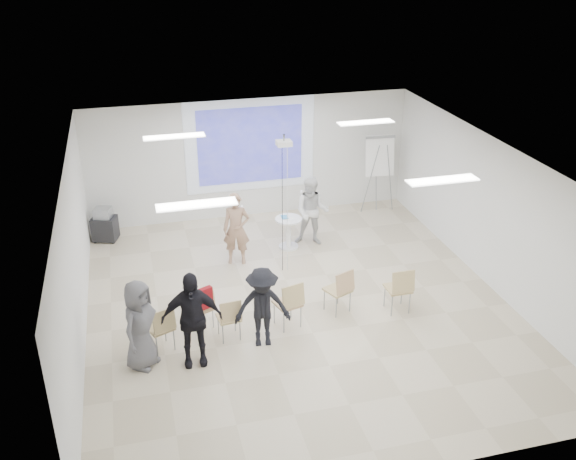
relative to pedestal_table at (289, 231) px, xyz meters
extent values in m
cube|color=beige|center=(-0.44, -2.43, -0.47)|extent=(8.00, 9.00, 0.10)
cube|color=white|center=(-0.44, -2.43, 2.63)|extent=(8.00, 9.00, 0.10)
cube|color=silver|center=(-0.44, 2.12, 1.08)|extent=(8.00, 0.10, 3.00)
cube|color=silver|center=(-4.49, -2.43, 1.08)|extent=(0.10, 9.00, 3.00)
cube|color=silver|center=(3.61, -2.43, 1.08)|extent=(0.10, 9.00, 3.00)
cube|color=silver|center=(-0.44, 2.05, 1.43)|extent=(3.20, 0.01, 2.30)
cube|color=#363AB9|center=(-0.44, 2.04, 1.43)|extent=(2.60, 0.01, 1.90)
cylinder|color=white|center=(0.00, 0.00, -0.40)|extent=(0.47, 0.47, 0.05)
cylinder|color=white|center=(0.00, 0.00, -0.06)|extent=(0.13, 0.13, 0.66)
cylinder|color=white|center=(0.00, 0.00, 0.29)|extent=(0.64, 0.64, 0.04)
cube|color=white|center=(0.05, -0.03, 0.32)|extent=(0.23, 0.17, 0.01)
cube|color=#4399CA|center=(-0.08, 0.06, 0.33)|extent=(0.15, 0.21, 0.02)
imported|color=tan|center=(-1.26, -0.40, 0.49)|extent=(0.75, 0.59, 1.82)
imported|color=white|center=(0.57, 0.08, 0.48)|extent=(1.07, 0.97, 1.80)
cube|color=white|center=(-1.08, -0.15, 0.78)|extent=(0.07, 0.13, 0.04)
cube|color=white|center=(0.39, 0.33, 0.79)|extent=(0.09, 0.13, 0.04)
cube|color=tan|center=(-3.13, -3.23, 0.02)|extent=(0.54, 0.54, 0.04)
cube|color=tan|center=(-3.06, -3.41, 0.26)|extent=(0.41, 0.24, 0.39)
cylinder|color=gray|center=(-3.22, -3.45, -0.21)|extent=(0.03, 0.03, 0.43)
cylinder|color=gray|center=(-2.92, -3.32, -0.21)|extent=(0.03, 0.03, 0.43)
cylinder|color=gray|center=(-3.35, -3.14, -0.21)|extent=(0.03, 0.03, 0.43)
cylinder|color=gray|center=(-3.05, -3.01, -0.21)|extent=(0.03, 0.03, 0.43)
cube|color=tan|center=(-2.36, -2.73, -0.02)|extent=(0.50, 0.50, 0.04)
cube|color=tan|center=(-2.29, -2.89, 0.21)|extent=(0.37, 0.23, 0.36)
cylinder|color=gray|center=(-2.44, -2.93, -0.22)|extent=(0.03, 0.03, 0.40)
cylinder|color=#95979D|center=(-2.16, -2.81, -0.22)|extent=(0.03, 0.03, 0.40)
cylinder|color=#96999E|center=(-2.57, -2.66, -0.22)|extent=(0.03, 0.03, 0.40)
cylinder|color=gray|center=(-2.29, -2.53, -0.22)|extent=(0.03, 0.03, 0.40)
cube|color=tan|center=(-1.93, -3.18, 0.00)|extent=(0.43, 0.43, 0.04)
cube|color=tan|center=(-1.91, -3.36, 0.23)|extent=(0.40, 0.12, 0.37)
cylinder|color=gray|center=(-2.07, -3.35, -0.22)|extent=(0.02, 0.02, 0.41)
cylinder|color=gray|center=(-1.76, -3.32, -0.22)|extent=(0.02, 0.02, 0.41)
cylinder|color=gray|center=(-2.10, -3.04, -0.22)|extent=(0.02, 0.02, 0.41)
cylinder|color=#94979C|center=(-1.79, -3.01, -0.22)|extent=(0.02, 0.02, 0.41)
cube|color=tan|center=(-0.82, -3.07, 0.05)|extent=(0.55, 0.55, 0.04)
cube|color=tan|center=(-0.76, -3.27, 0.32)|extent=(0.45, 0.21, 0.42)
cylinder|color=gray|center=(-0.94, -3.29, -0.19)|extent=(0.03, 0.03, 0.46)
cylinder|color=#94979C|center=(-0.60, -3.19, -0.19)|extent=(0.03, 0.03, 0.46)
cylinder|color=#97999F|center=(-1.04, -2.95, -0.19)|extent=(0.03, 0.03, 0.46)
cylinder|color=gray|center=(-0.70, -2.85, -0.19)|extent=(0.03, 0.03, 0.46)
cube|color=tan|center=(0.23, -2.83, 0.04)|extent=(0.56, 0.56, 0.04)
cube|color=tan|center=(0.31, -3.01, 0.30)|extent=(0.43, 0.25, 0.41)
cylinder|color=gray|center=(0.13, -3.05, -0.20)|extent=(0.03, 0.03, 0.45)
cylinder|color=gray|center=(0.45, -2.92, -0.20)|extent=(0.03, 0.03, 0.45)
cylinder|color=gray|center=(0.00, -2.73, -0.20)|extent=(0.03, 0.03, 0.45)
cylinder|color=gray|center=(0.32, -2.60, -0.20)|extent=(0.03, 0.03, 0.45)
cube|color=tan|center=(1.35, -3.09, 0.05)|extent=(0.45, 0.45, 0.04)
cube|color=tan|center=(1.35, -3.30, 0.32)|extent=(0.44, 0.09, 0.42)
cylinder|color=gray|center=(1.17, -3.27, -0.19)|extent=(0.02, 0.02, 0.46)
cylinder|color=gray|center=(1.53, -3.27, -0.19)|extent=(0.02, 0.02, 0.46)
cylinder|color=#92949A|center=(1.16, -2.91, -0.19)|extent=(0.02, 0.02, 0.46)
cylinder|color=gray|center=(1.52, -2.91, -0.19)|extent=(0.02, 0.02, 0.46)
cube|color=maroon|center=(-2.36, -2.95, 0.30)|extent=(0.43, 0.27, 0.41)
imported|color=black|center=(-1.93, -3.16, 0.03)|extent=(0.33, 0.25, 0.02)
imported|color=black|center=(-2.62, -3.74, 0.56)|extent=(1.19, 0.76, 1.97)
imported|color=black|center=(-1.38, -3.52, 0.43)|extent=(1.17, 0.74, 1.70)
imported|color=slate|center=(-3.46, -3.60, 0.47)|extent=(0.98, 1.04, 1.78)
cylinder|color=gray|center=(2.48, 1.36, 0.51)|extent=(0.33, 0.25, 1.84)
cylinder|color=gray|center=(2.99, 1.32, 0.51)|extent=(0.36, 0.20, 1.84)
cylinder|color=gray|center=(2.76, 1.67, 0.51)|extent=(0.06, 0.41, 1.83)
cube|color=white|center=(2.75, 1.47, 1.08)|extent=(0.74, 0.27, 1.03)
cube|color=gray|center=(2.75, 1.51, 1.55)|extent=(0.75, 0.12, 0.07)
cube|color=black|center=(-4.07, 1.46, -0.12)|extent=(0.65, 0.58, 0.55)
cube|color=#979A9F|center=(-4.07, 1.46, 0.28)|extent=(0.47, 0.43, 0.24)
cylinder|color=black|center=(-4.33, 1.37, -0.39)|extent=(0.08, 0.08, 0.07)
cylinder|color=black|center=(-3.91, 1.24, -0.39)|extent=(0.08, 0.08, 0.07)
cylinder|color=black|center=(-4.22, 1.68, -0.39)|extent=(0.08, 0.08, 0.07)
cylinder|color=black|center=(-3.81, 1.55, -0.39)|extent=(0.08, 0.08, 0.07)
cube|color=white|center=(-0.34, -0.93, 2.40)|extent=(0.30, 0.25, 0.10)
cylinder|color=gray|center=(-0.34, -0.93, 2.51)|extent=(0.04, 0.04, 0.14)
cylinder|color=black|center=(-0.40, -1.01, 0.96)|extent=(0.01, 0.01, 2.77)
cylinder|color=white|center=(-0.30, -1.03, 0.96)|extent=(0.01, 0.01, 2.77)
cube|color=white|center=(-2.44, -0.43, 2.55)|extent=(1.20, 0.30, 0.02)
cube|color=white|center=(1.56, -0.43, 2.55)|extent=(1.20, 0.30, 0.02)
cube|color=white|center=(-2.44, -3.93, 2.55)|extent=(1.20, 0.30, 0.02)
cube|color=white|center=(1.56, -3.93, 2.55)|extent=(1.20, 0.30, 0.02)
camera|label=1|loc=(-3.32, -12.74, 6.30)|focal=40.00mm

